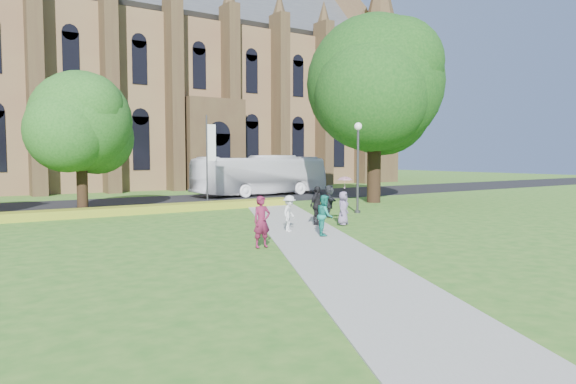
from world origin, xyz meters
TOP-DOWN VIEW (x-y plane):
  - ground at (0.00, 0.00)m, footprint 160.00×160.00m
  - road at (0.00, 20.00)m, footprint 160.00×10.00m
  - footpath at (0.00, 1.00)m, footprint 15.58×28.54m
  - flower_hedge at (-2.00, 13.20)m, footprint 18.00×1.40m
  - cathedral at (10.00, 39.73)m, footprint 52.60×18.25m
  - streetlamp at (7.50, 6.50)m, footprint 0.44×0.44m
  - large_tree at (13.00, 11.00)m, footprint 9.60×9.60m
  - street_tree_1 at (-6.00, 14.50)m, footprint 5.60×5.60m
  - banner_pole_0 at (2.11, 15.20)m, footprint 0.70×0.10m
  - tour_coach at (9.64, 21.09)m, footprint 12.17×3.38m
  - pedestrian_0 at (-3.04, -0.32)m, footprint 0.69×0.46m
  - pedestrian_1 at (0.51, 0.59)m, footprint 0.99×1.03m
  - pedestrian_2 at (-0.06, 2.35)m, footprint 1.16×1.08m
  - pedestrian_3 at (2.21, 3.40)m, footprint 1.17×0.84m
  - pedestrian_4 at (3.33, 2.80)m, footprint 0.92×0.82m
  - pedestrian_5 at (4.73, 5.64)m, footprint 1.25×1.64m
  - parasol at (3.51, 2.90)m, footprint 0.85×0.85m

SIDE VIEW (x-z plane):
  - ground at x=0.00m, z-range 0.00..0.00m
  - road at x=0.00m, z-range 0.00..0.02m
  - footpath at x=0.00m, z-range 0.00..0.04m
  - flower_hedge at x=-2.00m, z-range 0.00..0.45m
  - pedestrian_2 at x=-0.06m, z-range 0.04..1.61m
  - pedestrian_4 at x=3.33m, z-range 0.04..1.63m
  - pedestrian_1 at x=0.51m, z-range 0.04..1.72m
  - pedestrian_5 at x=4.73m, z-range 0.04..1.77m
  - pedestrian_0 at x=-3.04m, z-range 0.04..1.89m
  - pedestrian_3 at x=2.21m, z-range 0.04..1.89m
  - tour_coach at x=9.64m, z-range 0.02..3.38m
  - parasol at x=3.51m, z-range 1.63..2.24m
  - streetlamp at x=7.50m, z-range 0.68..5.92m
  - banner_pole_0 at x=2.11m, z-range 0.39..6.39m
  - street_tree_1 at x=-6.00m, z-range 1.20..9.25m
  - large_tree at x=13.00m, z-range 1.77..14.97m
  - cathedral at x=10.00m, z-range -1.02..26.98m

